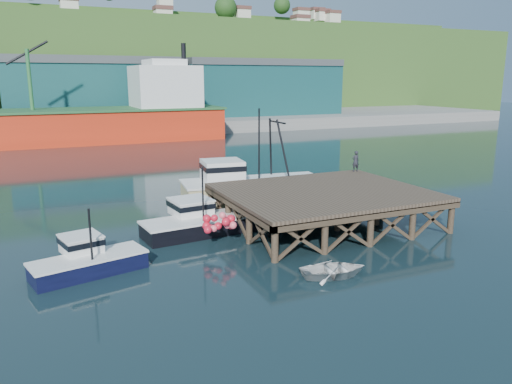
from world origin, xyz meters
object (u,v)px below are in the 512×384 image
boat_navy (87,259)px  boat_black (197,221)px  dockworker (356,161)px  trawler (250,185)px  dinghy (334,270)px

boat_navy → boat_black: bearing=16.6°
boat_navy → dockworker: (19.61, 6.70, 2.24)m
dockworker → boat_navy: bearing=23.2°
boat_navy → boat_black: boat_black is taller
boat_navy → dockworker: 20.84m
boat_black → trawler: (5.62, 5.08, 0.65)m
boat_black → dockworker: (13.10, 2.98, 2.14)m
dinghy → boat_navy: bearing=74.1°
dinghy → dockworker: size_ratio=2.01×
dinghy → dockworker: bearing=-27.8°
dinghy → boat_black: bearing=33.3°
boat_black → trawler: bearing=36.4°
boat_navy → trawler: (12.13, 8.80, 0.74)m
dinghy → dockworker: 15.35m
trawler → dockworker: size_ratio=6.88×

